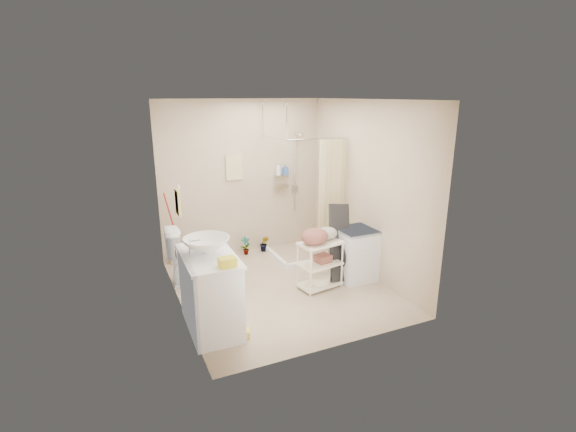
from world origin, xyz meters
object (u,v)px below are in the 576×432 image
Objects in this scene: laundry_rack at (320,260)px; toilet at (196,255)px; washing_machine at (355,254)px; vanity at (210,292)px.

toilet is at bearing 140.03° from laundry_rack.
toilet is at bearing 158.83° from washing_machine.
washing_machine is 0.94× the size of laundry_rack.
vanity is at bearing -175.63° from laundry_rack.
vanity is at bearing -179.82° from toilet.
vanity is 1.35× the size of washing_machine.
toilet is (0.12, 1.33, -0.04)m from vanity.
vanity is 2.35m from washing_machine.
toilet is 1.10× the size of washing_machine.
washing_machine is at bearing -3.43° from laundry_rack.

